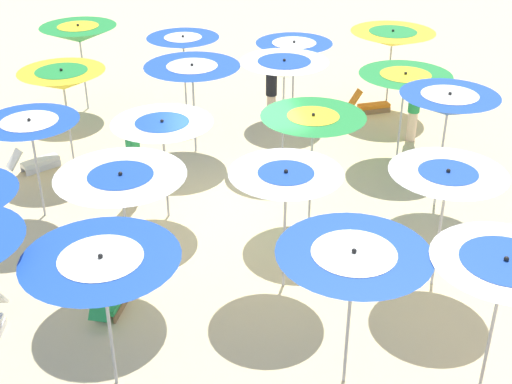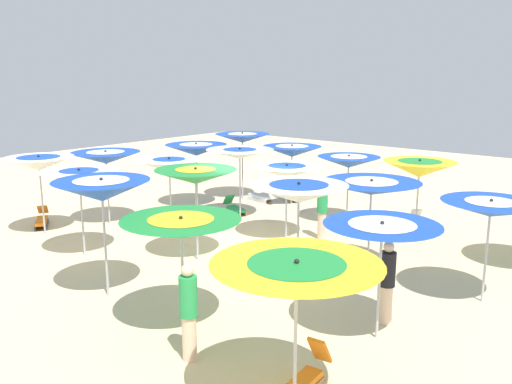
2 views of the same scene
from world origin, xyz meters
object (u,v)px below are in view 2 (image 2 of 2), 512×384
Objects in this scene: beach_umbrella_9 at (382,233)px; beach_umbrella_12 at (287,171)px; beach_umbrella_18 at (419,169)px; beachgoer_2 at (322,209)px; beach_umbrella_0 at (39,163)px; beach_umbrella_17 at (349,162)px; lounger_4 at (292,194)px; beach_umbrella_16 at (292,151)px; beach_umbrella_4 at (296,277)px; beach_umbrella_10 at (196,150)px; beach_umbrella_5 at (106,158)px; beach_umbrella_11 at (240,154)px; beach_umbrella_14 at (491,209)px; beach_ball at (287,187)px; beach_umbrella_6 at (169,166)px; beach_umbrella_8 at (299,193)px; lounger_0 at (304,379)px; lounger_3 at (418,226)px; beach_umbrella_13 at (371,188)px; beach_umbrella_1 at (79,176)px; beach_umbrella_7 at (196,176)px; lounger_1 at (42,220)px; lounger_5 at (235,208)px; beachgoer_1 at (387,281)px; beachgoer_0 at (189,311)px; beach_umbrella_2 at (102,190)px; beach_umbrella_3 at (181,228)px; beach_umbrella_15 at (242,138)px.

beach_umbrella_9 is 0.99× the size of beach_umbrella_12.
beachgoer_2 is (1.49, -2.14, -1.19)m from beach_umbrella_18.
beach_umbrella_17 is at bearing 137.43° from beach_umbrella_0.
beach_umbrella_16 is at bearing -10.01° from lounger_4.
beach_umbrella_4 and beach_umbrella_10 have the same top height.
beach_umbrella_11 is at bearing 137.96° from beach_umbrella_5.
beach_ball is (-5.95, -9.58, -1.82)m from beach_umbrella_14.
beach_umbrella_9 is (1.78, 7.58, -0.10)m from beach_umbrella_6.
beach_umbrella_8 is at bearing 61.36° from beach_umbrella_10.
beach_umbrella_0 reaches higher than beach_umbrella_12.
beach_ball is at bearing -148.35° from lounger_0.
beach_umbrella_18 reaches higher than lounger_3.
beach_umbrella_10 is at bearing -81.81° from beach_umbrella_18.
beach_umbrella_14 is (-5.63, 0.71, -0.05)m from beach_umbrella_4.
beach_umbrella_9 is at bearing 17.96° from beach_umbrella_18.
beach_umbrella_6 is 1.02× the size of beach_umbrella_13.
beach_umbrella_1 is 7.15× the size of beach_ball.
lounger_1 is (0.99, -5.93, -1.96)m from beach_umbrella_7.
beach_umbrella_12 is at bearing -10.36° from beach_umbrella_17.
lounger_0 is (4.01, 7.57, -1.85)m from beach_umbrella_6.
lounger_0 is 10.50m from lounger_5.
beach_umbrella_13 is at bearing -148.46° from beach_umbrella_9.
beach_umbrella_9 is 1.29m from beachgoer_1.
beach_umbrella_13 is 5.66m from lounger_0.
beach_umbrella_10 is 0.98× the size of beach_umbrella_11.
beach_umbrella_5 is 7.25× the size of beach_ball.
beach_umbrella_12 is at bearing -147.26° from lounger_0.
beach_umbrella_17 is (-5.50, -2.06, -0.24)m from beach_umbrella_8.
beachgoer_0 is (4.05, 8.05, -1.23)m from beach_umbrella_5.
beach_umbrella_1 is 9.88m from beach_ball.
beach_umbrella_4 is 7.11× the size of beach_ball.
beach_ball is at bearing -162.59° from beach_umbrella_2.
lounger_3 is at bearing 104.73° from beach_umbrella_10.
beach_umbrella_3 is 4.97m from beach_umbrella_13.
lounger_4 is at bearing -143.44° from beach_umbrella_4.
beach_ball is (-1.14, -1.13, -0.06)m from lounger_4.
lounger_3 is at bearing 71.46° from beach_ball.
beach_umbrella_0 is 1.96× the size of lounger_3.
beach_umbrella_10 is 1.97× the size of lounger_5.
beachgoer_1 is (-2.63, 2.73, -1.10)m from beach_umbrella_3.
beach_umbrella_6 is at bearing -35.90° from beach_umbrella_17.
beach_umbrella_15 reaches higher than beach_umbrella_3.
lounger_1 is 11.29m from beachgoer_1.
lounger_3 reaches higher than lounger_5.
beach_umbrella_2 is at bearing -94.16° from beachgoer_1.
beach_umbrella_0 is at bearing -100.84° from beach_umbrella_3.
beach_umbrella_12 is 0.96× the size of beach_umbrella_13.
beach_umbrella_6 reaches higher than lounger_5.
beach_umbrella_5 is (-1.90, 0.52, -0.00)m from beach_umbrella_0.
lounger_5 is at bearing -104.07° from lounger_3.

